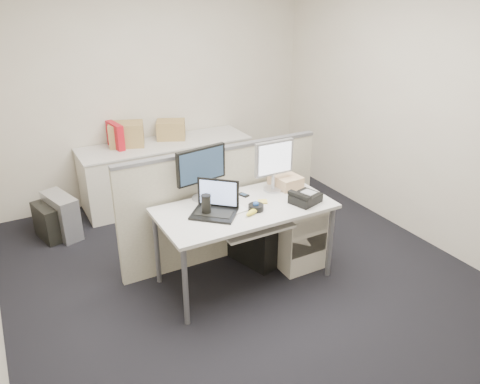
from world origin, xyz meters
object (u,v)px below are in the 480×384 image
laptop (214,200)px  desk_phone (305,198)px  monitor_main (201,174)px  desk (245,213)px

laptop → desk_phone: 0.82m
monitor_main → desk_phone: 0.93m
laptop → desk_phone: bearing=31.2°
monitor_main → desk: bearing=-61.1°
desk → desk_phone: (0.50, -0.18, 0.10)m
monitor_main → laptop: monitor_main is taller
laptop → desk_phone: size_ratio=1.46×
monitor_main → laptop: size_ratio=1.33×
desk → desk_phone: desk_phone is taller
laptop → monitor_main: bearing=124.1°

